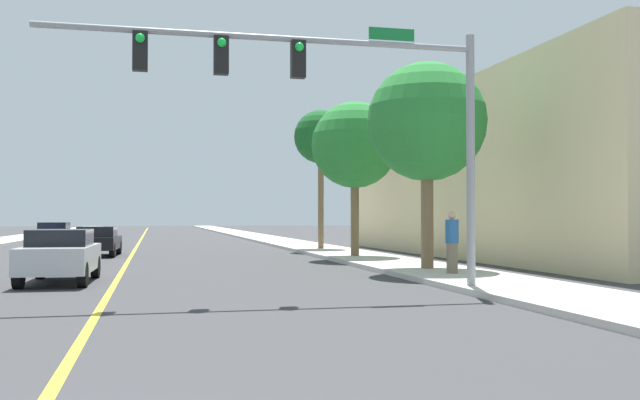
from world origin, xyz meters
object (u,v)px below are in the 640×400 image
Objects in this scene: palm_mid at (355,146)px; car_black at (98,241)px; pedestrian at (452,242)px; car_blue at (54,235)px; palm_far at (321,138)px; car_silver at (60,255)px; traffic_signal_mast at (331,89)px; palm_near at (427,123)px.

car_black is at bearing 155.08° from palm_mid.
car_blue is at bearing -13.66° from pedestrian.
car_silver is at bearing -124.59° from palm_far.
traffic_signal_mast is 5.59× the size of pedestrian.
traffic_signal_mast reaches higher than pedestrian.
traffic_signal_mast is at bearing -108.22° from palm_mid.
traffic_signal_mast is at bearing -69.41° from car_blue.
palm_near is at bearing 50.79° from traffic_signal_mast.
car_silver reaches higher than car_black.
palm_mid is 0.89× the size of palm_far.
palm_near is 25.91m from car_blue.
traffic_signal_mast is 19.41m from car_black.
palm_far is at bearing 87.79° from palm_mid.
palm_near reaches higher than pedestrian.
car_blue is (-13.96, 6.65, -5.13)m from palm_far.
pedestrian reaches higher than car_blue.
pedestrian is at bearing -88.86° from palm_mid.
palm_far reaches higher than pedestrian.
car_silver is at bearing -141.68° from palm_mid.
pedestrian is (13.87, -23.54, 0.29)m from car_blue.
car_black is 13.32m from car_silver.
pedestrian is (-0.10, -16.89, -4.84)m from palm_far.
palm_far reaches higher than traffic_signal_mast.
car_black is at bearing -7.26° from pedestrian.
car_blue is (-9.41, 27.01, -3.92)m from traffic_signal_mast.
palm_far is (0.29, 7.41, 1.13)m from palm_mid.
car_blue reaches higher than car_black.
palm_mid is (4.26, 12.96, 0.08)m from traffic_signal_mast.
car_blue is (-13.68, 14.06, -4.00)m from palm_mid.
traffic_signal_mast is 2.45× the size of car_blue.
traffic_signal_mast is at bearing -102.59° from palm_far.
car_blue is at bearing 99.52° from car_silver.
traffic_signal_mast reaches higher than car_black.
car_black is (-10.93, -2.47, -5.18)m from palm_far.
car_black is at bearing 109.61° from traffic_signal_mast.
traffic_signal_mast is 28.87m from car_blue.
palm_far is (0.03, 14.83, 1.12)m from palm_near.
car_silver is 2.26× the size of pedestrian.
palm_near is 7.42m from palm_mid.
palm_near reaches higher than car_blue.
traffic_signal_mast is at bearing 83.82° from pedestrian.
pedestrian is at bearing -58.12° from car_blue.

